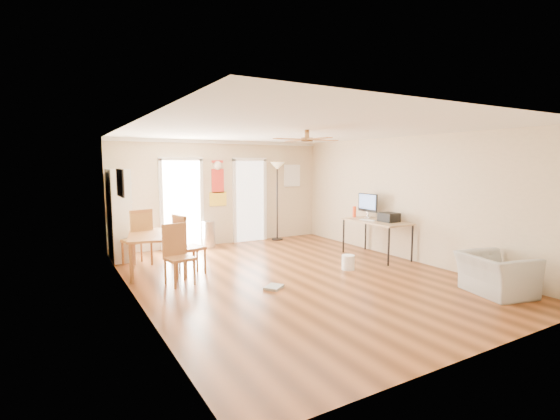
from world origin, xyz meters
TOP-DOWN VIEW (x-y plane):
  - floor at (0.00, 0.00)m, footprint 7.00×7.00m
  - ceiling at (0.00, 0.00)m, footprint 5.50×7.00m
  - wall_back at (0.00, 3.50)m, footprint 5.50×0.04m
  - wall_front at (0.00, -3.50)m, footprint 5.50×0.04m
  - wall_left at (-2.75, 0.00)m, footprint 0.04×7.00m
  - wall_right at (2.75, 0.00)m, footprint 0.04×7.00m
  - crown_molding at (0.00, 0.00)m, footprint 5.50×7.00m
  - kitchen_doorway at (-1.05, 3.48)m, footprint 0.90×0.10m
  - bathroom_doorway at (0.75, 3.48)m, footprint 0.80×0.10m
  - wall_decal at (-0.13, 3.48)m, footprint 0.46×0.03m
  - ac_grille at (2.05, 3.47)m, footprint 0.50×0.04m
  - framed_poster at (-2.73, 1.40)m, footprint 0.04×0.66m
  - ceiling_fan at (0.00, -0.30)m, footprint 1.24×1.24m
  - bookshelf at (-2.54, 2.96)m, footprint 0.48×0.90m
  - dining_table at (-2.15, 1.64)m, footprint 1.15×1.59m
  - dining_chair_right_a at (-1.60, 1.38)m, footprint 0.42×0.42m
  - dining_chair_right_b at (-1.60, 1.15)m, footprint 0.54×0.54m
  - dining_chair_near at (-1.96, 0.57)m, footprint 0.49×0.49m
  - dining_chair_far at (-2.33, 2.30)m, footprint 0.58×0.58m
  - trash_can at (-0.50, 3.18)m, footprint 0.34×0.34m
  - torchiere_lamp at (1.44, 3.24)m, footprint 0.47×0.47m
  - computer_desk at (2.33, 0.43)m, footprint 0.74×1.49m
  - imac at (2.47, 0.88)m, footprint 0.15×0.60m
  - keyboard at (2.20, 0.56)m, footprint 0.22×0.38m
  - printer at (2.45, 0.20)m, footprint 0.33×0.38m
  - orange_bottle at (2.30, 1.14)m, footprint 0.11×0.11m
  - wastebasket_a at (1.11, -0.10)m, footprint 0.28×0.28m
  - floor_cloth at (-0.71, -0.41)m, footprint 0.39×0.38m
  - armchair at (2.15, -2.39)m, footprint 1.05×1.14m

SIDE VIEW (x-z plane):
  - floor at x=0.00m, z-range 0.00..0.00m
  - floor_cloth at x=-0.71m, z-range 0.00..0.04m
  - wastebasket_a at x=1.11m, z-range 0.00..0.28m
  - armchair at x=2.15m, z-range 0.00..0.63m
  - trash_can at x=-0.50m, z-range 0.00..0.65m
  - dining_table at x=-2.15m, z-range 0.00..0.72m
  - computer_desk at x=2.33m, z-range 0.00..0.80m
  - dining_chair_right_a at x=-1.60m, z-range 0.00..0.94m
  - dining_chair_near at x=-1.96m, z-range 0.00..1.01m
  - dining_chair_right_b at x=-1.60m, z-range 0.00..1.10m
  - dining_chair_far at x=-2.33m, z-range 0.00..1.13m
  - keyboard at x=2.20m, z-range 0.80..0.81m
  - printer at x=2.45m, z-range 0.80..0.99m
  - orange_bottle at x=2.30m, z-range 0.80..1.05m
  - bookshelf at x=-2.54m, z-range 0.00..1.92m
  - torchiere_lamp at x=1.44m, z-range 0.00..2.07m
  - kitchen_doorway at x=-1.05m, z-range 0.00..2.10m
  - bathroom_doorway at x=0.75m, z-range 0.00..2.10m
  - imac at x=2.47m, z-range 0.80..1.35m
  - wall_back at x=0.00m, z-range 0.00..2.60m
  - wall_front at x=0.00m, z-range 0.00..2.60m
  - wall_left at x=-2.75m, z-range 0.00..2.60m
  - wall_right at x=2.75m, z-range 0.00..2.60m
  - wall_decal at x=-0.13m, z-range 1.00..2.10m
  - ac_grille at x=2.05m, z-range 1.40..2.00m
  - framed_poster at x=-2.73m, z-range 1.46..1.94m
  - ceiling_fan at x=0.00m, z-range 2.33..2.53m
  - crown_molding at x=0.00m, z-range 2.52..2.60m
  - ceiling at x=0.00m, z-range 2.60..2.60m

